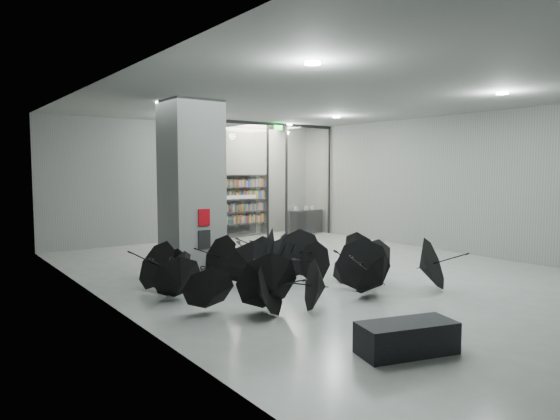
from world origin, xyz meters
TOP-DOWN VIEW (x-y plane):
  - room at (0.00, 0.00)m, footprint 14.00×14.02m
  - column at (-2.50, 2.00)m, footprint 1.20×1.20m
  - fire_cabinet at (-2.50, 1.38)m, footprint 0.28×0.04m
  - info_panel at (-2.50, 1.38)m, footprint 0.30×0.03m
  - exit_sign at (2.40, 5.30)m, footprint 0.30×0.06m
  - glass_partition at (2.39, 5.50)m, footprint 5.06×0.08m
  - bench at (-2.57, -4.46)m, footprint 1.42×0.91m
  - bookshelf at (1.84, 6.75)m, footprint 2.05×0.63m
  - shop_counter at (4.14, 6.04)m, footprint 1.53×0.80m
  - umbrella_cluster at (-1.66, -0.56)m, footprint 5.69×4.64m

SIDE VIEW (x-z plane):
  - bench at x=-2.57m, z-range 0.00..0.42m
  - umbrella_cluster at x=-1.66m, z-range -0.34..0.97m
  - shop_counter at x=4.14m, z-range 0.00..0.87m
  - info_panel at x=-2.50m, z-range 0.64..1.06m
  - bookshelf at x=1.84m, z-range 0.00..2.21m
  - fire_cabinet at x=-2.50m, z-range 1.16..1.54m
  - column at x=-2.50m, z-range 0.00..4.00m
  - glass_partition at x=2.39m, z-range 0.18..4.18m
  - room at x=0.00m, z-range 0.84..4.85m
  - exit_sign at x=2.40m, z-range 3.74..3.90m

